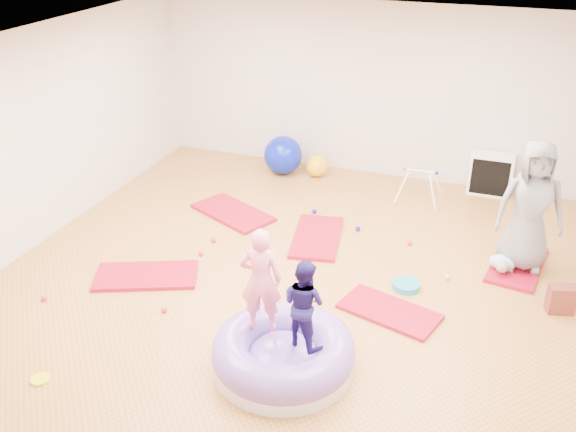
% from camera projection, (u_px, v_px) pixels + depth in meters
% --- Properties ---
extents(room, '(7.01, 8.01, 2.81)m').
position_uv_depth(room, '(278.00, 187.00, 6.95)').
color(room, '#99642E').
rests_on(room, ground).
extents(gym_mat_front_left, '(1.38, 1.06, 0.05)m').
position_uv_depth(gym_mat_front_left, '(146.00, 276.00, 7.90)').
color(gym_mat_front_left, '#B30519').
rests_on(gym_mat_front_left, ground).
extents(gym_mat_mid_left, '(1.39, 1.10, 0.05)m').
position_uv_depth(gym_mat_mid_left, '(233.00, 213.00, 9.45)').
color(gym_mat_mid_left, '#B30519').
rests_on(gym_mat_mid_left, ground).
extents(gym_mat_center_back, '(0.82, 1.32, 0.05)m').
position_uv_depth(gym_mat_center_back, '(317.00, 237.00, 8.79)').
color(gym_mat_center_back, '#B30519').
rests_on(gym_mat_center_back, ground).
extents(gym_mat_right, '(1.21, 0.83, 0.05)m').
position_uv_depth(gym_mat_right, '(389.00, 311.00, 7.24)').
color(gym_mat_right, '#B30519').
rests_on(gym_mat_right, ground).
extents(gym_mat_rear_right, '(0.75, 1.24, 0.05)m').
position_uv_depth(gym_mat_rear_right, '(517.00, 265.00, 8.14)').
color(gym_mat_rear_right, '#B30519').
rests_on(gym_mat_rear_right, ground).
extents(inflatable_cushion, '(1.43, 1.43, 0.45)m').
position_uv_depth(inflatable_cushion, '(283.00, 354.00, 6.34)').
color(inflatable_cushion, white).
rests_on(inflatable_cushion, ground).
extents(child_pink, '(0.46, 0.36, 1.11)m').
position_uv_depth(child_pink, '(261.00, 276.00, 6.14)').
color(child_pink, pink).
rests_on(child_pink, inflatable_cushion).
extents(child_navy, '(0.54, 0.48, 0.92)m').
position_uv_depth(child_navy, '(304.00, 299.00, 5.97)').
color(child_navy, '#1B1255').
rests_on(child_navy, inflatable_cushion).
extents(adult_caregiver, '(0.89, 0.67, 1.65)m').
position_uv_depth(adult_caregiver, '(531.00, 206.00, 7.71)').
color(adult_caregiver, slate).
rests_on(adult_caregiver, gym_mat_rear_right).
extents(infant, '(0.33, 0.33, 0.19)m').
position_uv_depth(infant, '(502.00, 263.00, 7.94)').
color(infant, '#9BCCEA').
rests_on(infant, gym_mat_rear_right).
extents(ball_pit_balls, '(4.42, 3.31, 0.07)m').
position_uv_depth(ball_pit_balls, '(274.00, 255.00, 8.34)').
color(ball_pit_balls, red).
rests_on(ball_pit_balls, ground).
extents(exercise_ball_blue, '(0.65, 0.65, 0.65)m').
position_uv_depth(exercise_ball_blue, '(283.00, 155.00, 10.71)').
color(exercise_ball_blue, '#0819A7').
rests_on(exercise_ball_blue, ground).
extents(exercise_ball_orange, '(0.37, 0.37, 0.37)m').
position_uv_depth(exercise_ball_orange, '(317.00, 166.00, 10.66)').
color(exercise_ball_orange, '#FBAB15').
rests_on(exercise_ball_orange, ground).
extents(infant_play_gym, '(0.65, 0.62, 0.50)m').
position_uv_depth(infant_play_gym, '(420.00, 180.00, 9.75)').
color(infant_play_gym, white).
rests_on(infant_play_gym, ground).
extents(cube_shelf, '(0.66, 0.32, 0.66)m').
position_uv_depth(cube_shelf, '(491.00, 174.00, 9.97)').
color(cube_shelf, white).
rests_on(cube_shelf, ground).
extents(balance_disc, '(0.34, 0.34, 0.07)m').
position_uv_depth(balance_disc, '(406.00, 285.00, 7.69)').
color(balance_disc, teal).
rests_on(balance_disc, ground).
extents(backpack, '(0.33, 0.25, 0.33)m').
position_uv_depth(backpack, '(561.00, 299.00, 7.20)').
color(backpack, '#AF3825').
rests_on(backpack, ground).
extents(yellow_toy, '(0.19, 0.19, 0.03)m').
position_uv_depth(yellow_toy, '(40.00, 379.00, 6.24)').
color(yellow_toy, '#EEF10E').
rests_on(yellow_toy, ground).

